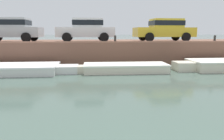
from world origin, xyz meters
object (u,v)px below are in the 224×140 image
boat_moored_central_cream (122,68)px  car_left_inner_white (86,29)px  car_leftmost_silver (11,29)px  mooring_bollard_east (215,38)px  boat_moored_west_white (9,69)px  mooring_bollard_mid (115,38)px  car_centre_yellow (165,29)px

boat_moored_central_cream → car_left_inner_white: (-1.92, 3.81, 2.11)m
car_leftmost_silver → mooring_bollard_east: bearing=-7.9°
boat_moored_west_white → mooring_bollard_mid: size_ratio=14.57×
car_leftmost_silver → mooring_bollard_mid: size_ratio=8.98×
car_left_inner_white → mooring_bollard_mid: car_left_inner_white is taller
car_centre_yellow → mooring_bollard_east: car_centre_yellow is taller
boat_moored_west_white → car_left_inner_white: 5.78m
mooring_bollard_east → mooring_bollard_mid: bearing=180.0°
boat_moored_west_white → car_leftmost_silver: car_leftmost_silver is taller
boat_moored_central_cream → car_left_inner_white: 4.76m
car_left_inner_white → car_centre_yellow: bearing=0.0°
mooring_bollard_east → boat_moored_west_white: bearing=-171.1°
boat_moored_west_white → car_leftmost_silver: size_ratio=1.62×
car_leftmost_silver → mooring_bollard_east: 13.24m
boat_moored_west_white → car_centre_yellow: 10.31m
boat_moored_central_cream → car_leftmost_silver: size_ratio=1.33×
car_centre_yellow → mooring_bollard_mid: size_ratio=9.41×
boat_moored_central_cream → car_centre_yellow: (3.57, 3.81, 2.11)m
boat_moored_west_white → car_leftmost_silver: 4.38m
boat_moored_central_cream → mooring_bollard_east: size_ratio=11.94×
boat_moored_central_cream → car_leftmost_silver: 8.10m
car_left_inner_white → car_leftmost_silver: bearing=-180.0°
car_centre_yellow → mooring_bollard_east: 3.31m
car_leftmost_silver → mooring_bollard_mid: car_leftmost_silver is taller
boat_moored_west_white → car_leftmost_silver: bearing=105.3°
car_leftmost_silver → car_centre_yellow: (10.40, 0.00, 0.00)m
car_left_inner_white → boat_moored_central_cream: bearing=-63.3°
car_leftmost_silver → car_centre_yellow: 10.40m
mooring_bollard_east → car_centre_yellow: bearing=146.0°
boat_moored_west_white → car_left_inner_white: bearing=43.6°
car_leftmost_silver → car_left_inner_white: same height
car_centre_yellow → mooring_bollard_mid: car_centre_yellow is taller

